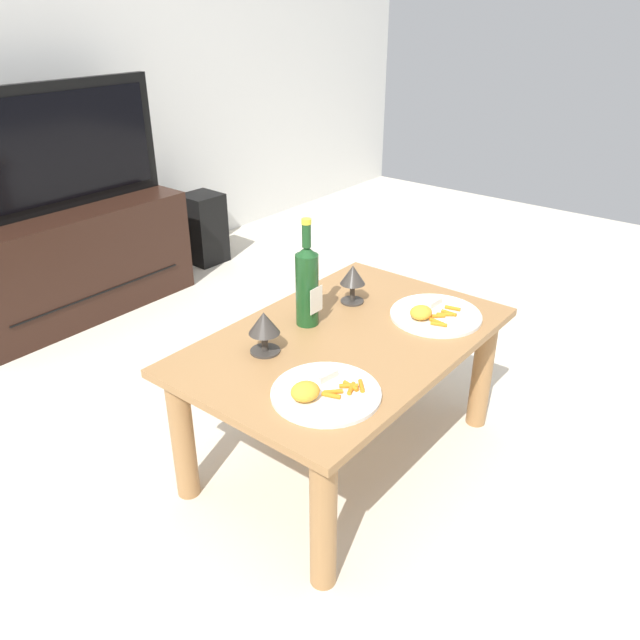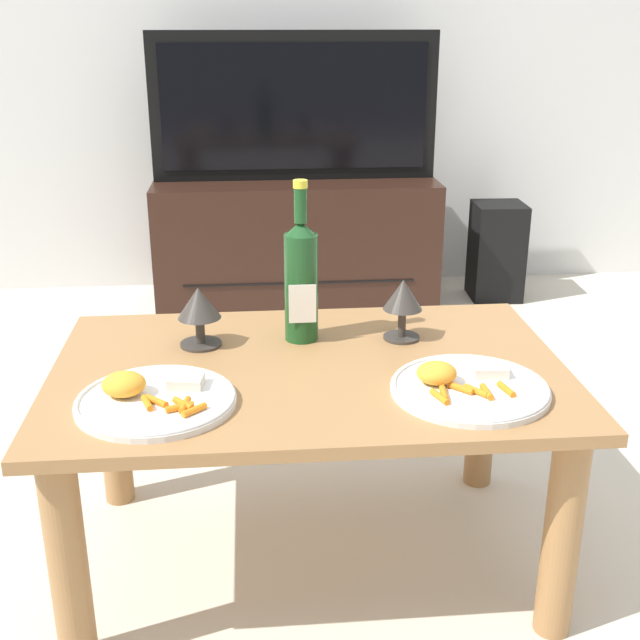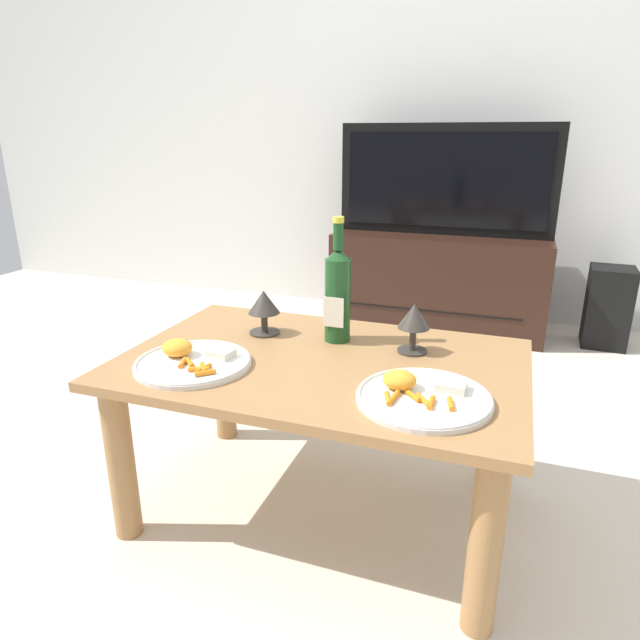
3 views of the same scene
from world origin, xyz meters
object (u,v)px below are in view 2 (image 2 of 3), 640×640
object	(u,v)px
dining_table	(309,405)
goblet_right	(403,299)
dinner_plate_left	(153,398)
tv_stand	(296,242)
tv_screen	(294,107)
floor_speaker	(497,251)
goblet_left	(199,307)
wine_bottle	(301,277)
dinner_plate_right	(467,386)

from	to	relation	value
dining_table	goblet_right	distance (m)	0.31
goblet_right	dinner_plate_left	world-z (taller)	goblet_right
tv_stand	tv_screen	world-z (taller)	tv_screen
floor_speaker	dinner_plate_left	size ratio (longest dim) A/B	1.37
goblet_left	floor_speaker	bearing A→B (deg)	53.98
tv_screen	dinner_plate_left	world-z (taller)	tv_screen
wine_bottle	goblet_left	xyz separation A→B (m)	(-0.22, -0.02, -0.05)
goblet_left	goblet_right	xyz separation A→B (m)	(0.43, 0.00, 0.00)
dining_table	dinner_plate_left	size ratio (longest dim) A/B	3.53
tv_screen	dinner_plate_left	bearing A→B (deg)	-101.32
goblet_right	dinner_plate_left	distance (m)	0.58
tv_screen	dinner_plate_right	distance (m)	1.88
floor_speaker	wine_bottle	xyz separation A→B (m)	(-0.91, -1.54, 0.40)
tv_screen	dinner_plate_right	bearing A→B (deg)	-83.51
wine_bottle	dinner_plate_left	world-z (taller)	wine_bottle
dining_table	goblet_right	bearing A→B (deg)	31.54
goblet_right	dinner_plate_left	bearing A→B (deg)	-151.34
goblet_right	floor_speaker	bearing A→B (deg)	65.85
dinner_plate_left	dining_table	bearing A→B (deg)	26.48
tv_stand	tv_screen	distance (m)	0.53
dining_table	tv_screen	xyz separation A→B (m)	(0.07, 1.70, 0.42)
floor_speaker	wine_bottle	world-z (taller)	wine_bottle
dinner_plate_left	floor_speaker	bearing A→B (deg)	56.71
dining_table	tv_stand	xyz separation A→B (m)	(0.07, 1.70, -0.11)
tv_screen	tv_stand	bearing A→B (deg)	90.00
goblet_right	dinner_plate_right	size ratio (longest dim) A/B	0.45
dining_table	dinner_plate_right	size ratio (longest dim) A/B	3.47
tv_screen	wine_bottle	xyz separation A→B (m)	(-0.08, -1.55, -0.19)
tv_screen	goblet_left	world-z (taller)	tv_screen
floor_speaker	dinner_plate_right	bearing A→B (deg)	-106.81
tv_screen	dinner_plate_left	size ratio (longest dim) A/B	3.78
goblet_right	dining_table	bearing A→B (deg)	-148.46
tv_screen	goblet_right	xyz separation A→B (m)	(0.14, -1.57, -0.24)
tv_screen	wine_bottle	bearing A→B (deg)	-92.96
dining_table	goblet_left	distance (m)	0.31
goblet_left	goblet_right	distance (m)	0.43
dining_table	tv_stand	size ratio (longest dim) A/B	0.93
dining_table	wine_bottle	size ratio (longest dim) A/B	2.96
goblet_right	dinner_plate_left	size ratio (longest dim) A/B	0.46
floor_speaker	goblet_right	size ratio (longest dim) A/B	2.98
floor_speaker	goblet_right	distance (m)	1.74
dinner_plate_left	dinner_plate_right	size ratio (longest dim) A/B	0.98
tv_stand	wine_bottle	bearing A→B (deg)	-92.95
floor_speaker	dining_table	bearing A→B (deg)	-116.32
wine_bottle	goblet_left	bearing A→B (deg)	-175.14
dining_table	dinner_plate_right	world-z (taller)	dinner_plate_right
dining_table	goblet_left	bearing A→B (deg)	149.67
dining_table	dinner_plate_right	distance (m)	0.34
tv_stand	goblet_left	size ratio (longest dim) A/B	8.55
floor_speaker	dinner_plate_right	size ratio (longest dim) A/B	1.35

